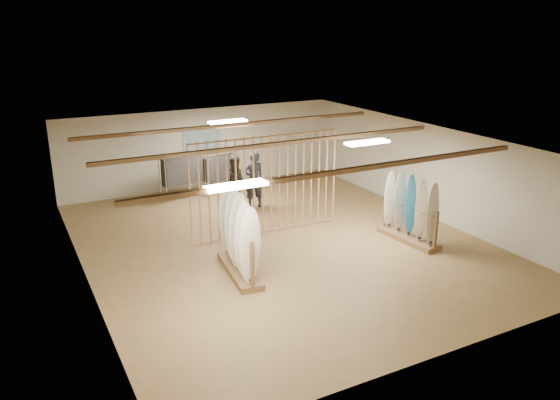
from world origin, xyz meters
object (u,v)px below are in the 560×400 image
rack_right (409,219)px  clothing_rack_a (182,170)px  clothing_rack_b (220,168)px  shopper_a (254,176)px  rack_left (239,247)px  shopper_b (237,180)px

rack_right → clothing_rack_a: size_ratio=1.26×
clothing_rack_b → shopper_a: size_ratio=0.67×
rack_left → shopper_a: shopper_a is taller
shopper_a → shopper_b: (-0.62, -0.09, -0.03)m
rack_right → clothing_rack_a: 7.60m
rack_right → clothing_rack_b: 7.02m
rack_left → shopper_b: size_ratio=1.07×
shopper_b → clothing_rack_a: bearing=134.9°
rack_right → rack_left: bearing=172.2°
clothing_rack_b → shopper_a: 1.94m
clothing_rack_b → rack_left: bearing=-123.1°
clothing_rack_a → clothing_rack_b: 1.37m
clothing_rack_a → shopper_b: (1.14, -1.86, -0.01)m
shopper_a → shopper_b: bearing=14.8°
rack_right → shopper_b: size_ratio=0.98×
rack_left → clothing_rack_a: (0.59, 6.01, 0.34)m
rack_left → shopper_a: 4.87m
clothing_rack_a → rack_right: bearing=-68.7°
rack_right → shopper_a: bearing=114.4°
clothing_rack_a → shopper_b: bearing=-71.6°
clothing_rack_a → shopper_b: 2.18m
rack_left → rack_right: bearing=4.2°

